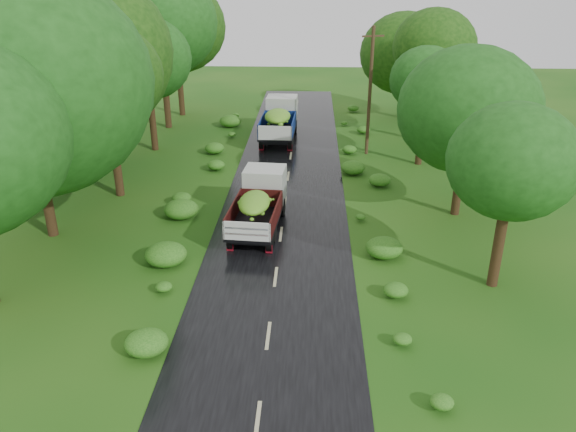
{
  "coord_description": "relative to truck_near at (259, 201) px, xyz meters",
  "views": [
    {
      "loc": [
        1.38,
        -11.95,
        11.73
      ],
      "look_at": [
        0.41,
        10.37,
        1.7
      ],
      "focal_mm": 35.0,
      "sensor_mm": 36.0,
      "label": 1
    }
  ],
  "objects": [
    {
      "name": "truck_far",
      "position": [
        0.11,
        15.21,
        0.16
      ],
      "size": [
        2.54,
        6.59,
        2.73
      ],
      "rotation": [
        0.0,
        0.0,
        -0.04
      ],
      "color": "black",
      "rests_on": "ground"
    },
    {
      "name": "road",
      "position": [
        1.08,
        -7.73,
        -1.37
      ],
      "size": [
        6.5,
        80.0,
        0.02
      ],
      "primitive_type": "cube",
      "color": "black",
      "rests_on": "ground"
    },
    {
      "name": "truck_near",
      "position": [
        0.0,
        0.0,
        0.0
      ],
      "size": [
        2.52,
        5.96,
        2.44
      ],
      "rotation": [
        0.0,
        0.0,
        -0.08
      ],
      "color": "black",
      "rests_on": "ground"
    },
    {
      "name": "trees_right",
      "position": [
        9.94,
        10.12,
        4.1
      ],
      "size": [
        4.51,
        30.62,
        8.17
      ],
      "color": "black",
      "rests_on": "ground"
    },
    {
      "name": "shrubs",
      "position": [
        1.08,
        1.27,
        -1.03
      ],
      "size": [
        11.9,
        44.0,
        0.7
      ],
      "color": "#1D5A15",
      "rests_on": "ground"
    },
    {
      "name": "utility_pole",
      "position": [
        6.19,
        12.01,
        2.88
      ],
      "size": [
        1.42,
        0.5,
        8.28
      ],
      "rotation": [
        0.0,
        0.0,
        0.28
      ],
      "color": "#382616",
      "rests_on": "ground"
    },
    {
      "name": "trees_left",
      "position": [
        -9.46,
        7.68,
        5.52
      ],
      "size": [
        7.04,
        33.18,
        9.69
      ],
      "color": "black",
      "rests_on": "ground"
    },
    {
      "name": "road_lines",
      "position": [
        1.08,
        -6.73,
        -1.36
      ],
      "size": [
        0.12,
        69.6,
        0.0
      ],
      "color": "#BFB78C",
      "rests_on": "road"
    },
    {
      "name": "ground",
      "position": [
        1.08,
        -12.73,
        -1.38
      ],
      "size": [
        120.0,
        120.0,
        0.0
      ],
      "primitive_type": "plane",
      "color": "#134A10",
      "rests_on": "ground"
    }
  ]
}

